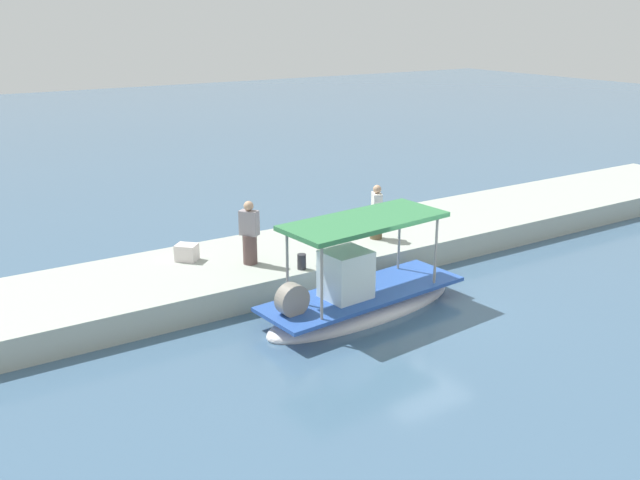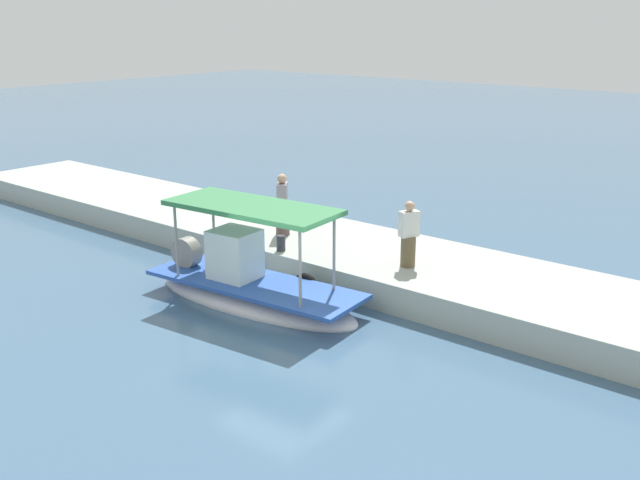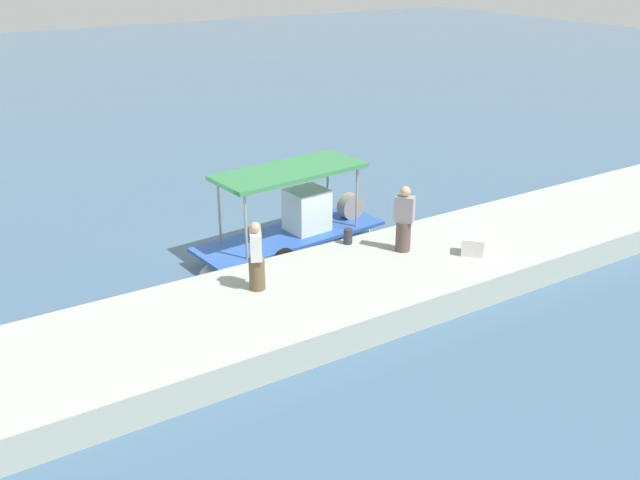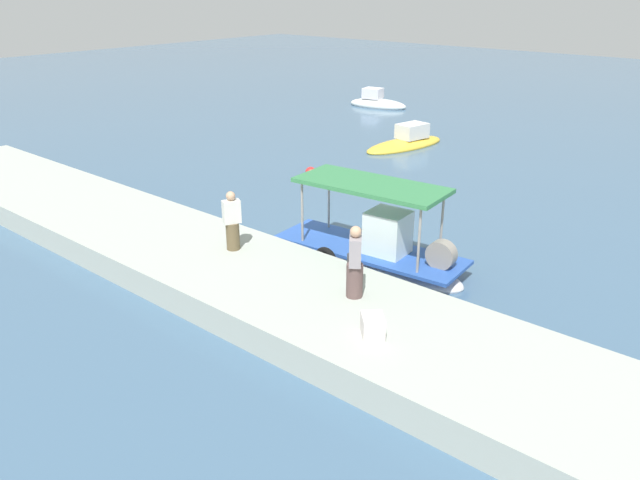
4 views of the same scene
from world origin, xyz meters
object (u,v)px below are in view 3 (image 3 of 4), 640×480
fisherman_by_crate (256,259)px  mooring_bollard (348,236)px  main_fishing_boat (294,238)px  cargo_crate (473,246)px  fisherman_near_bollard (404,222)px

fisherman_by_crate → mooring_bollard: size_ratio=3.99×
main_fishing_boat → cargo_crate: (3.00, -4.15, 0.57)m
fisherman_near_bollard → cargo_crate: 1.91m
fisherman_near_bollard → cargo_crate: (1.38, -1.18, -0.58)m
main_fishing_boat → cargo_crate: main_fishing_boat is taller
fisherman_near_bollard → fisherman_by_crate: bearing=179.1°
fisherman_by_crate → mooring_bollard: bearing=18.0°
fisherman_near_bollard → mooring_bollard: bearing=130.1°
main_fishing_boat → mooring_bollard: 2.01m
mooring_bollard → cargo_crate: cargo_crate is taller
fisherman_by_crate → cargo_crate: (5.68, -1.25, -0.53)m
fisherman_near_bollard → cargo_crate: bearing=-40.4°
cargo_crate → fisherman_near_bollard: bearing=139.6°
main_fishing_boat → mooring_bollard: (0.65, -1.82, 0.55)m
fisherman_near_bollard → cargo_crate: fisherman_near_bollard is taller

